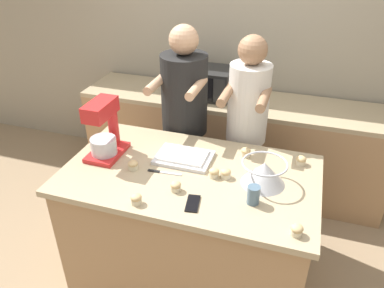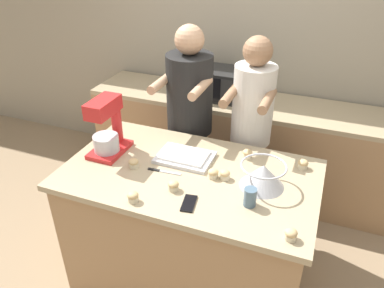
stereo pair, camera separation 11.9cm
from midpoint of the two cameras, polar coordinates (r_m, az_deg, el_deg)
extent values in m
plane|color=#937A5B|center=(2.98, -1.50, -19.17)|extent=(16.00, 16.00, 0.00)
cube|color=gray|center=(3.60, 6.94, 15.48)|extent=(10.00, 0.06, 2.70)
cube|color=#A87F56|center=(2.65, -1.63, -12.96)|extent=(1.53, 0.86, 0.89)
cube|color=tan|center=(2.36, -1.79, -4.75)|extent=(1.59, 0.92, 0.04)
cube|color=#A87F56|center=(3.64, 4.92, 0.01)|extent=(2.80, 0.60, 0.86)
cube|color=tan|center=(3.43, 5.25, 6.53)|extent=(2.80, 0.60, 0.04)
cylinder|color=#33384C|center=(3.22, -2.10, -4.51)|extent=(0.28, 0.28, 0.85)
cylinder|color=black|center=(2.86, -2.38, 7.56)|extent=(0.35, 0.35, 0.61)
sphere|color=tan|center=(2.73, -2.57, 15.58)|extent=(0.21, 0.21, 0.21)
cylinder|color=tan|center=(2.72, -6.68, 9.21)|extent=(0.06, 0.34, 0.06)
cylinder|color=tan|center=(2.62, -0.60, 8.54)|extent=(0.06, 0.34, 0.06)
cylinder|color=#33384C|center=(3.11, 6.48, -6.04)|extent=(0.23, 0.23, 0.85)
cylinder|color=silver|center=(2.75, 7.35, 6.11)|extent=(0.30, 0.30, 0.59)
sphere|color=#936B4C|center=(2.61, 7.92, 14.01)|extent=(0.20, 0.20, 0.20)
cylinder|color=#936B4C|center=(2.57, 3.98, 7.60)|extent=(0.06, 0.34, 0.06)
cylinder|color=#936B4C|center=(2.53, 9.59, 6.83)|extent=(0.06, 0.34, 0.06)
cube|color=red|center=(2.60, -14.05, -1.26)|extent=(0.20, 0.30, 0.03)
cylinder|color=red|center=(2.61, -13.19, 2.73)|extent=(0.07, 0.07, 0.26)
cube|color=red|center=(2.43, -15.18, 5.12)|extent=(0.13, 0.26, 0.10)
cylinder|color=#BCBCC1|center=(2.53, -14.67, -0.33)|extent=(0.17, 0.17, 0.11)
cone|color=#BCBCC1|center=(2.24, 9.39, -4.44)|extent=(0.26, 0.26, 0.14)
torus|color=#BCBCC1|center=(2.20, 9.54, -2.98)|extent=(0.27, 0.27, 0.01)
cube|color=silver|center=(2.47, -2.63, -2.12)|extent=(0.36, 0.26, 0.02)
cube|color=white|center=(2.46, -2.64, -1.73)|extent=(0.30, 0.21, 0.02)
cube|color=black|center=(3.44, 0.92, 9.43)|extent=(0.49, 0.34, 0.26)
cube|color=black|center=(3.30, -0.72, 8.49)|extent=(0.34, 0.01, 0.21)
cube|color=#2D2D2D|center=(3.24, 3.05, 8.03)|extent=(0.10, 0.01, 0.21)
cube|color=black|center=(2.10, -1.53, -9.06)|extent=(0.09, 0.15, 0.01)
cube|color=black|center=(2.10, -1.54, -8.94)|extent=(0.08, 0.14, 0.00)
cylinder|color=slate|center=(2.10, 7.72, -7.71)|extent=(0.07, 0.07, 0.11)
cube|color=#BCBCC1|center=(2.34, -4.72, -4.52)|extent=(0.14, 0.03, 0.01)
cube|color=black|center=(2.37, -7.26, -4.14)|extent=(0.08, 0.02, 0.01)
cylinder|color=beige|center=(2.19, -4.06, -6.78)|extent=(0.06, 0.06, 0.03)
ellipsoid|color=tan|center=(2.18, -4.08, -6.25)|extent=(0.06, 0.06, 0.04)
cylinder|color=beige|center=(2.30, 3.66, -4.81)|extent=(0.06, 0.06, 0.03)
ellipsoid|color=tan|center=(2.28, 3.68, -4.29)|extent=(0.06, 0.06, 0.04)
cylinder|color=beige|center=(2.30, 1.86, -4.78)|extent=(0.06, 0.06, 0.03)
ellipsoid|color=tan|center=(2.28, 1.87, -4.25)|extent=(0.06, 0.06, 0.04)
cylinder|color=beige|center=(2.13, -10.08, -8.59)|extent=(0.06, 0.06, 0.03)
ellipsoid|color=tan|center=(2.11, -10.14, -8.05)|extent=(0.06, 0.06, 0.04)
cylinder|color=beige|center=(2.52, 6.84, -1.52)|extent=(0.06, 0.06, 0.03)
ellipsoid|color=tan|center=(2.50, 6.87, -1.03)|extent=(0.06, 0.06, 0.04)
cylinder|color=beige|center=(2.50, 14.93, -2.72)|extent=(0.06, 0.06, 0.03)
ellipsoid|color=tan|center=(2.48, 15.01, -2.23)|extent=(0.06, 0.06, 0.04)
cylinder|color=beige|center=(1.97, 13.90, -12.94)|extent=(0.06, 0.06, 0.03)
ellipsoid|color=tan|center=(1.95, 14.00, -12.39)|extent=(0.06, 0.06, 0.04)
cylinder|color=beige|center=(2.41, -10.35, -3.50)|extent=(0.06, 0.06, 0.03)
ellipsoid|color=tan|center=(2.39, -10.41, -2.99)|extent=(0.06, 0.06, 0.04)
camera|label=1|loc=(0.06, -91.49, -0.88)|focal=35.00mm
camera|label=2|loc=(0.06, 88.51, 0.88)|focal=35.00mm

